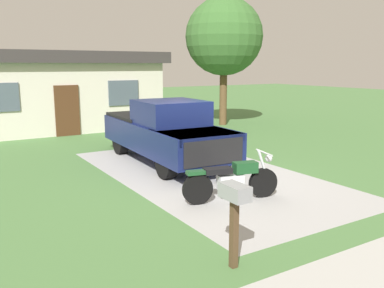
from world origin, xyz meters
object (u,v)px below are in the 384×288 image
at_px(motorcycle, 232,180).
at_px(neighbor_house, 52,90).
at_px(mailbox, 235,203).
at_px(pickup_truck, 164,130).
at_px(shade_tree, 224,37).

height_order(motorcycle, neighbor_house, neighbor_house).
relative_size(motorcycle, mailbox, 1.73).
bearing_deg(mailbox, pickup_truck, 70.48).
height_order(motorcycle, mailbox, mailbox).
xyz_separation_m(mailbox, neighbor_house, (1.06, 15.28, 0.81)).
bearing_deg(neighbor_house, mailbox, -93.97).
relative_size(motorcycle, shade_tree, 0.36).
distance_m(motorcycle, neighbor_house, 12.93).
relative_size(pickup_truck, shade_tree, 0.93).
distance_m(motorcycle, mailbox, 3.08).
xyz_separation_m(motorcycle, shade_tree, (6.67, 9.56, 3.77)).
xyz_separation_m(mailbox, shade_tree, (8.48, 12.00, 3.26)).
xyz_separation_m(motorcycle, pickup_truck, (0.51, 4.11, 0.48)).
bearing_deg(neighbor_house, pickup_truck, -81.78).
bearing_deg(neighbor_house, motorcycle, -86.66).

